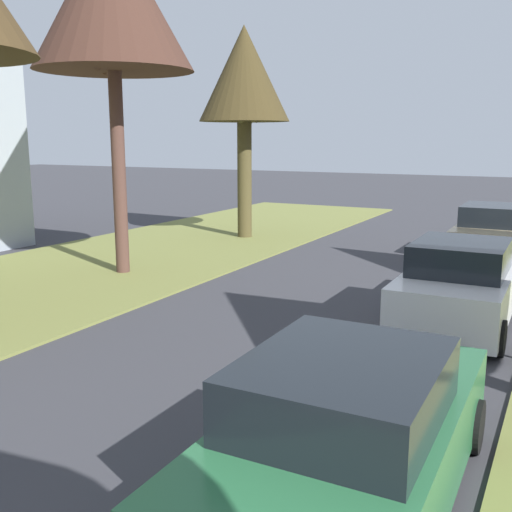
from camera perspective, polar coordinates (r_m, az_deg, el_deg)
The scene contains 4 objects.
street_tree_left_far at distance 20.87m, azimuth -1.13°, elevation 16.61°, with size 3.05×3.05×7.06m.
parked_sedan_green at distance 5.79m, azimuth 8.77°, elevation -16.84°, with size 1.96×4.41×1.57m.
parked_sedan_white at distance 11.91m, azimuth 18.83°, elevation -2.60°, with size 1.96×4.41×1.57m.
parked_sedan_tan at distance 18.61m, azimuth 21.51°, elevation 1.98°, with size 1.96×4.41×1.57m.
Camera 1 is at (4.09, 1.25, 3.42)m, focal length 42.12 mm.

